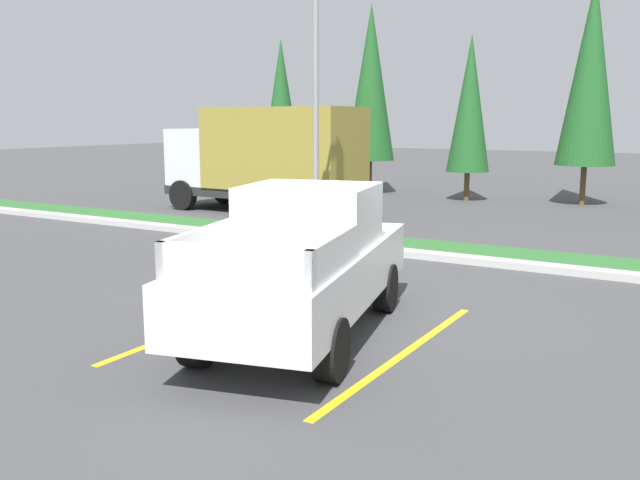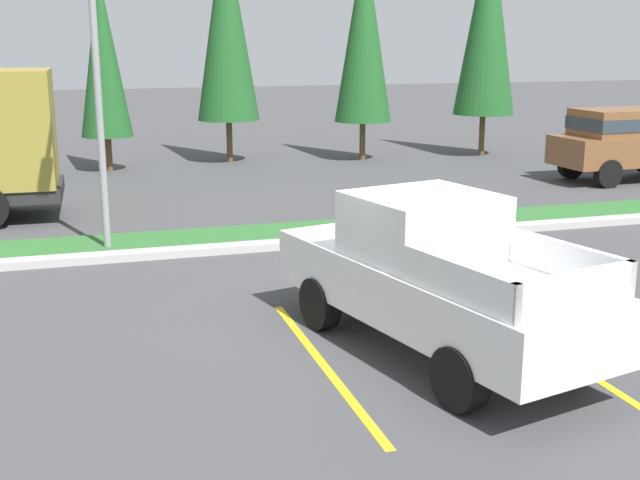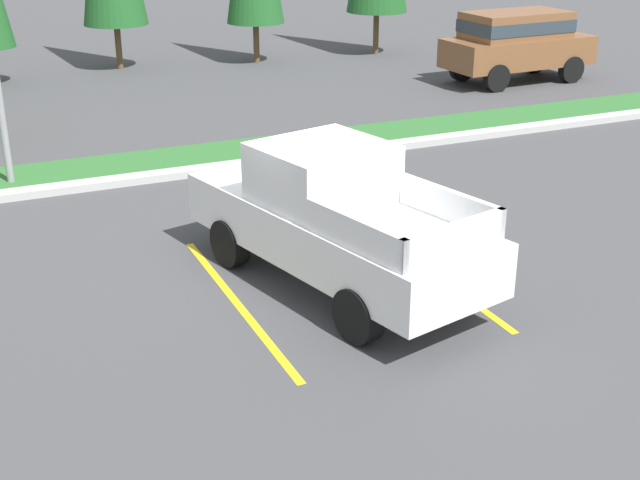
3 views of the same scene
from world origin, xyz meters
name	(u,v)px [view 1 (image 1 of 3)]	position (x,y,z in m)	size (l,w,h in m)	color
ground_plane	(333,317)	(0.00, 0.00, 0.00)	(120.00, 120.00, 0.00)	#424244
parking_line_near	(218,319)	(-1.47, -0.98, 0.00)	(0.12, 4.80, 0.01)	yellow
parking_line_far	(404,353)	(1.63, -0.98, 0.00)	(0.12, 4.80, 0.01)	yellow
curb_strip	(447,257)	(0.00, 5.00, 0.07)	(56.00, 0.40, 0.15)	#B2B2AD
grass_median	(464,251)	(0.00, 6.10, 0.03)	(56.00, 1.80, 0.06)	#2D662D
pickup_truck_main	(305,262)	(0.07, -0.93, 1.04)	(3.08, 5.52, 2.10)	black
cargo_truck_distant	(267,156)	(-7.94, 9.60, 1.85)	(6.85, 2.63, 3.40)	black
street_light	(312,87)	(-3.86, 5.74, 3.80)	(0.24, 1.49, 6.50)	gray
cypress_tree_leftmost	(281,102)	(-11.72, 16.07, 3.76)	(1.66, 1.66, 6.39)	brown
cypress_tree_left_inner	(371,83)	(-7.69, 16.58, 4.48)	(1.98, 1.98, 7.60)	brown
cypress_tree_center	(470,104)	(-3.34, 16.06, 3.58)	(1.58, 1.58, 6.09)	brown
cypress_tree_right_inner	(590,72)	(0.66, 16.89, 4.65)	(2.05, 2.05, 7.90)	brown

